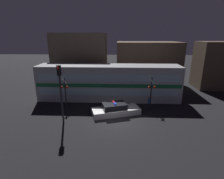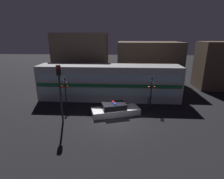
% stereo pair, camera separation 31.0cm
% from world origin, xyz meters
% --- Properties ---
extents(ground_plane, '(120.00, 120.00, 0.00)m').
position_xyz_m(ground_plane, '(0.00, 0.00, 0.00)').
color(ground_plane, black).
extents(train, '(17.39, 3.11, 4.32)m').
position_xyz_m(train, '(-1.03, 6.14, 2.16)').
color(train, '#B7BABF').
rests_on(train, ground_plane).
extents(police_car, '(5.18, 3.17, 1.32)m').
position_xyz_m(police_car, '(-0.05, 1.58, 0.48)').
color(police_car, silver).
rests_on(police_car, ground_plane).
extents(pedestrian, '(0.27, 0.27, 1.60)m').
position_xyz_m(pedestrian, '(3.52, 2.79, 0.82)').
color(pedestrian, black).
rests_on(pedestrian, ground_plane).
extents(crossing_signal_near, '(0.87, 0.35, 3.56)m').
position_xyz_m(crossing_signal_near, '(3.78, 3.21, 2.07)').
color(crossing_signal_near, '#2D2D33').
rests_on(crossing_signal_near, ground_plane).
extents(crossing_signal_far, '(0.87, 0.35, 3.45)m').
position_xyz_m(crossing_signal_far, '(-5.65, 3.11, 2.01)').
color(crossing_signal_far, '#2D2D33').
rests_on(crossing_signal_far, ground_plane).
extents(traffic_light_corner, '(0.30, 0.46, 5.36)m').
position_xyz_m(traffic_light_corner, '(-4.88, -0.41, 3.41)').
color(traffic_light_corner, '#2D2D33').
rests_on(traffic_light_corner, ground_plane).
extents(building_left, '(8.08, 4.54, 8.16)m').
position_xyz_m(building_left, '(-5.83, 12.26, 4.08)').
color(building_left, brown).
rests_on(building_left, ground_plane).
extents(building_center, '(9.76, 6.95, 6.82)m').
position_xyz_m(building_center, '(4.77, 14.02, 3.41)').
color(building_center, brown).
rests_on(building_center, ground_plane).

